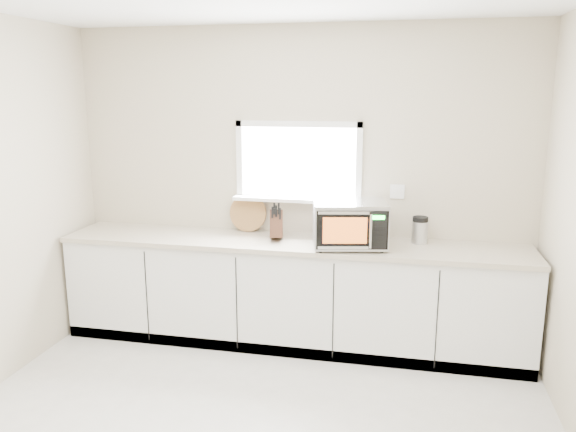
# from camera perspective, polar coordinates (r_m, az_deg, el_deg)

# --- Properties ---
(back_wall) EXTENTS (4.00, 0.17, 2.70)m
(back_wall) POSITION_cam_1_polar(r_m,az_deg,el_deg) (4.91, 1.09, 3.37)
(back_wall) COLOR #C0B798
(back_wall) RESTS_ON ground
(cabinets) EXTENTS (3.92, 0.60, 0.88)m
(cabinets) POSITION_cam_1_polar(r_m,az_deg,el_deg) (4.87, 0.36, -7.97)
(cabinets) COLOR silver
(cabinets) RESTS_ON ground
(countertop) EXTENTS (3.92, 0.64, 0.04)m
(countertop) POSITION_cam_1_polar(r_m,az_deg,el_deg) (4.72, 0.35, -2.77)
(countertop) COLOR #B7AA97
(countertop) RESTS_ON cabinets
(microwave) EXTENTS (0.65, 0.55, 0.37)m
(microwave) POSITION_cam_1_polar(r_m,az_deg,el_deg) (4.52, 6.27, -0.74)
(microwave) COLOR black
(microwave) RESTS_ON countertop
(knife_block) EXTENTS (0.15, 0.24, 0.33)m
(knife_block) POSITION_cam_1_polar(r_m,az_deg,el_deg) (4.72, -1.18, -0.76)
(knife_block) COLOR #482619
(knife_block) RESTS_ON countertop
(cutting_board) EXTENTS (0.33, 0.08, 0.33)m
(cutting_board) POSITION_cam_1_polar(r_m,az_deg,el_deg) (5.01, -4.08, 0.31)
(cutting_board) COLOR #A47D3F
(cutting_board) RESTS_ON countertop
(coffee_grinder) EXTENTS (0.14, 0.14, 0.23)m
(coffee_grinder) POSITION_cam_1_polar(r_m,az_deg,el_deg) (4.74, 13.25, -1.38)
(coffee_grinder) COLOR #B1B3B8
(coffee_grinder) RESTS_ON countertop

